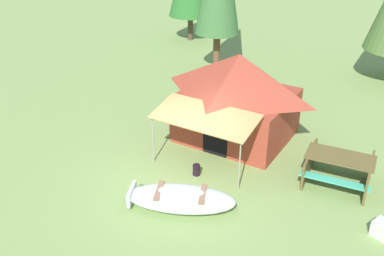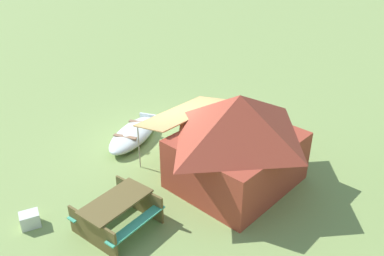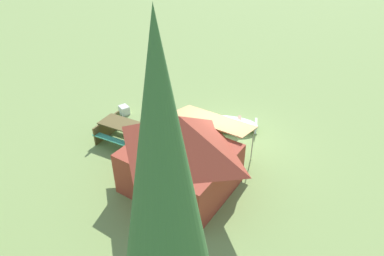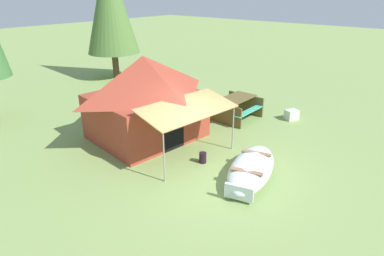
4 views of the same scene
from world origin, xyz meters
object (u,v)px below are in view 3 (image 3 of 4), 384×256
object	(u,v)px
canvas_cabin_tent	(180,152)
fuel_can	(217,144)
picnic_table	(122,130)
pine_tree_back_left	(167,249)
cooler_box	(124,110)
beached_rowboat	(226,123)

from	to	relation	value
canvas_cabin_tent	fuel_can	bearing A→B (deg)	-94.41
canvas_cabin_tent	picnic_table	xyz separation A→B (m)	(3.25, -1.25, -0.89)
fuel_can	pine_tree_back_left	distance (m)	9.08
picnic_table	pine_tree_back_left	distance (m)	9.59
canvas_cabin_tent	cooler_box	distance (m)	5.51
cooler_box	pine_tree_back_left	size ratio (longest dim) A/B	0.06
canvas_cabin_tent	pine_tree_back_left	distance (m)	6.56
picnic_table	fuel_can	xyz separation A→B (m)	(-3.44, -1.24, -0.33)
beached_rowboat	canvas_cabin_tent	size ratio (longest dim) A/B	0.64
canvas_cabin_tent	beached_rowboat	bearing A→B (deg)	-89.44
picnic_table	canvas_cabin_tent	bearing A→B (deg)	158.90
cooler_box	pine_tree_back_left	world-z (taller)	pine_tree_back_left
beached_rowboat	cooler_box	distance (m)	4.55
canvas_cabin_tent	pine_tree_back_left	world-z (taller)	pine_tree_back_left
beached_rowboat	canvas_cabin_tent	distance (m)	4.06
cooler_box	fuel_can	xyz separation A→B (m)	(-4.68, 0.47, -0.03)
beached_rowboat	fuel_can	world-z (taller)	beached_rowboat
picnic_table	pine_tree_back_left	size ratio (longest dim) A/B	0.24
picnic_table	fuel_can	world-z (taller)	picnic_table
cooler_box	fuel_can	world-z (taller)	cooler_box
canvas_cabin_tent	fuel_can	xyz separation A→B (m)	(-0.19, -2.49, -1.22)
canvas_cabin_tent	fuel_can	distance (m)	2.78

